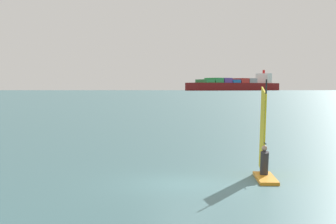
# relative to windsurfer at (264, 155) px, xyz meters

# --- Properties ---
(ground_plane) EXTENTS (4000.00, 4000.00, 0.00)m
(ground_plane) POSITION_rel_windsurfer_xyz_m (-2.38, -2.45, -0.90)
(ground_plane) COLOR #386066
(windsurfer) EXTENTS (1.52, 3.22, 3.87)m
(windsurfer) POSITION_rel_windsurfer_xyz_m (0.00, 0.00, 0.00)
(windsurfer) COLOR orange
(windsurfer) RESTS_ON ground_plane
(cargo_ship) EXTENTS (121.67, 164.31, 34.57)m
(cargo_ship) POSITION_rel_windsurfer_xyz_m (-224.38, 825.41, 7.99)
(cargo_ship) COLOR maroon
(cargo_ship) RESTS_ON ground_plane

